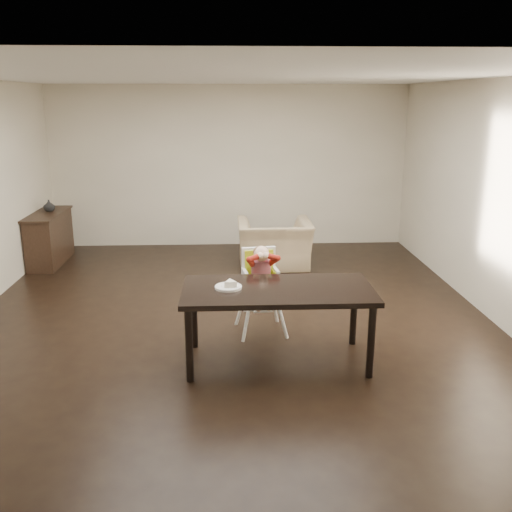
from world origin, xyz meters
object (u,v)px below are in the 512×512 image
Objects in this scene: high_chair at (261,271)px; armchair at (274,236)px; dining_table at (278,296)px; sideboard at (50,238)px.

armchair is at bearing 74.23° from high_chair.
dining_table is 4.83m from sideboard.
high_chair reaches higher than armchair.
sideboard is at bearing 129.76° from high_chair.
dining_table is 1.43× the size of sideboard.
dining_table is 1.66× the size of armchair.
armchair is 3.46m from sideboard.
high_chair is 0.89× the size of armchair.
dining_table is 1.85× the size of high_chair.
armchair is at bearing 86.05° from dining_table.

